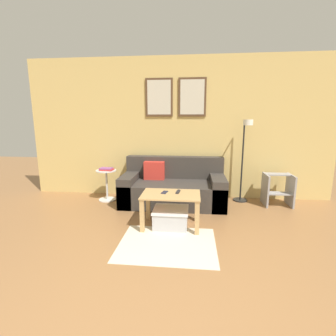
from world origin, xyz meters
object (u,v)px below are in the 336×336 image
Objects in this scene: storage_bin at (171,217)px; step_stool at (278,189)px; side_table at (107,182)px; book_stack at (107,169)px; cell_phone at (165,192)px; remote_control at (178,192)px; couch at (173,188)px; coffee_table at (171,201)px; floor_lamp at (244,154)px.

step_stool is (1.74, 1.03, 0.16)m from storage_bin.
book_stack is (0.01, -0.01, 0.24)m from side_table.
book_stack is 1.76× the size of cell_phone.
remote_control is at bearing -34.02° from book_stack.
couch is 7.11× the size of book_stack.
storage_bin is 1.64m from book_stack.
cell_phone is (-0.18, -0.03, -0.01)m from remote_control.
coffee_table is at bearing -16.13° from cell_phone.
couch is 1.35m from floor_lamp.
floor_lamp is 2.60× the size of side_table.
floor_lamp is 5.86× the size of book_stack.
floor_lamp is 1.51m from remote_control.
couch reaches higher than cell_phone.
book_stack reaches higher than step_stool.
floor_lamp is at bearing 50.69° from remote_control.
side_table reaches higher than cell_phone.
couch is 3.15× the size of side_table.
storage_bin is at bearing -136.16° from remote_control.
coffee_table is at bearing -38.17° from side_table.
step_stool reaches higher than storage_bin.
cell_phone is (-0.04, -0.91, 0.19)m from couch.
remote_control is 1.07× the size of cell_phone.
book_stack is 3.00m from step_stool.
remote_control is (0.14, -0.88, 0.20)m from couch.
storage_bin is 0.89× the size of step_stool.
storage_bin is at bearing -149.36° from step_stool.
book_stack is 1.65× the size of remote_control.
couch is 3.27× the size of step_stool.
storage_bin is 3.18× the size of remote_control.
floor_lamp is at bearing 42.81° from storage_bin.
step_stool is at bearing -3.85° from floor_lamp.
couch is at bearing -1.65° from side_table.
floor_lamp reaches higher than remote_control.
coffee_table is at bearing -38.22° from book_stack.
book_stack is at bearing 142.05° from storage_bin.
book_stack is at bearing 153.09° from cell_phone.
couch is 1.23m from book_stack.
floor_lamp is 2.47m from side_table.
cell_phone is at bearing -38.86° from side_table.
book_stack is (-1.25, 0.98, 0.22)m from coffee_table.
couch is 1.21× the size of floor_lamp.
storage_bin is at bearing -137.19° from floor_lamp.
step_stool is (2.98, 0.06, -0.29)m from book_stack.
side_table is at bearing 153.37° from remote_control.
couch reaches higher than coffee_table.
side_table reaches higher than step_stool.
remote_control is (0.09, 0.08, 0.12)m from coffee_table.
couch is 2.24× the size of coffee_table.
storage_bin is at bearing -86.94° from couch.
coffee_table is 1.66m from floor_lamp.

